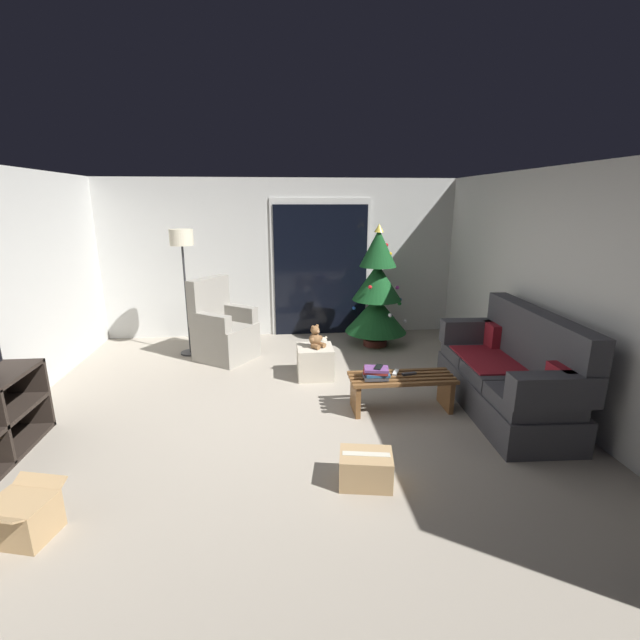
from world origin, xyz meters
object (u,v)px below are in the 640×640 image
Objects in this scene: cardboard_box_taped_mid_floor at (366,469)px; armchair at (223,331)px; couch at (510,375)px; coffee_table at (401,387)px; teddy_bear_cream_by_tree at (324,348)px; teddy_bear_chestnut at (316,338)px; remote_white at (396,372)px; cardboard_box_open_near_shelf at (22,518)px; book_stack at (376,373)px; christmas_tree at (377,293)px; cell_phone at (378,367)px; remote_graphite at (409,374)px; floor_lamp at (182,250)px; ottoman at (315,362)px.

armchair is at bearing 115.33° from cardboard_box_taped_mid_floor.
couch is 1.13m from coffee_table.
couch is at bearing -46.99° from teddy_bear_cream_by_tree.
couch is 2.23m from teddy_bear_chestnut.
remote_white reaches higher than cardboard_box_taped_mid_floor.
cardboard_box_taped_mid_floor is (2.36, 0.34, -0.01)m from cardboard_box_open_near_shelf.
book_stack is 2.27m from christmas_tree.
christmas_tree reaches higher than remote_white.
cell_phone is at bearing 176.25° from couch.
remote_graphite is at bearing -93.25° from christmas_tree.
floor_lamp is at bearing -177.66° from christmas_tree.
remote_white is 0.35× the size of ottoman.
coffee_table is at bearing 33.98° from cell_phone.
coffee_table is 3.50m from floor_lamp.
coffee_table is at bearing -95.45° from christmas_tree.
teddy_bear_chestnut reaches higher than coffee_table.
floor_lamp is at bearing 148.88° from ottoman.
remote_white is 0.09× the size of floor_lamp.
book_stack is 1.02× the size of teddy_bear_cream_by_tree.
couch is 4.35m from cardboard_box_open_near_shelf.
remote_white is (-0.05, 0.08, 0.14)m from coffee_table.
coffee_table is 1.87m from teddy_bear_cream_by_tree.
christmas_tree is (0.21, 2.15, 0.56)m from coffee_table.
floor_lamp is 6.25× the size of teddy_bear_cream_by_tree.
couch is at bearing -31.40° from armchair.
couch reaches higher than remote_white.
coffee_table is 1.29m from ottoman.
coffee_table is at bearing 62.86° from cardboard_box_taped_mid_floor.
cardboard_box_taped_mid_floor is at bearing -89.73° from teddy_bear_cream_by_tree.
christmas_tree is (0.49, 2.18, 0.38)m from book_stack.
remote_white is 1.20m from teddy_bear_chestnut.
armchair is at bearing 177.72° from teddy_bear_cream_by_tree.
cell_phone is (0.02, -0.00, 0.07)m from book_stack.
teddy_bear_chestnut is at bearing -131.32° from christmas_tree.
christmas_tree reaches higher than book_stack.
teddy_bear_cream_by_tree is at bearing 76.57° from teddy_bear_chestnut.
remote_white is at bearing 53.90° from cell_phone.
ottoman is (1.23, -0.81, -0.20)m from armchair.
remote_graphite is 0.55× the size of teddy_bear_cream_by_tree.
coffee_table is at bearing 173.47° from couch.
armchair is at bearing 146.33° from teddy_bear_chestnut.
ottoman is (-0.56, 1.03, -0.31)m from cell_phone.
cell_phone is 1.86m from teddy_bear_cream_by_tree.
couch is at bearing 16.49° from remote_white.
cell_phone is at bearing -89.42° from remote_graphite.
armchair is (-2.01, 1.73, 0.01)m from remote_white.
teddy_bear_chestnut is at bearing -31.21° from floor_lamp.
cell_phone is at bearing -61.42° from teddy_bear_chestnut.
floor_lamp reaches higher than couch.
cardboard_box_taped_mid_floor is (-0.62, -1.22, -0.13)m from coffee_table.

